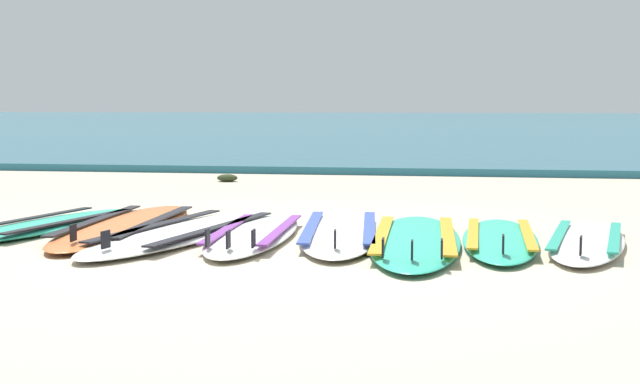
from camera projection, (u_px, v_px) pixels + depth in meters
name	position (u px, v px, depth m)	size (l,w,h in m)	color
ground_plane	(298.00, 246.00, 6.02)	(80.00, 80.00, 0.00)	#C1B599
sea	(440.00, 122.00, 41.22)	(80.00, 60.00, 0.10)	#23667A
surfboard_0	(50.00, 225.00, 6.77)	(0.98, 2.19, 0.18)	#2DB793
surfboard_1	(126.00, 225.00, 6.74)	(0.72, 2.55, 0.18)	orange
surfboard_2	(186.00, 232.00, 6.41)	(1.14, 2.64, 0.18)	white
surfboard_3	(254.00, 234.00, 6.30)	(0.61, 2.13, 0.18)	silver
surfboard_4	(340.00, 232.00, 6.40)	(0.81, 2.37, 0.18)	silver
surfboard_5	(415.00, 240.00, 6.04)	(0.71, 2.48, 0.18)	#2DB793
surfboard_6	(500.00, 239.00, 6.08)	(0.54, 2.03, 0.18)	#2DB793
surfboard_7	(586.00, 241.00, 5.98)	(0.83, 2.04, 0.18)	white
seaweed_clump_near_shoreline	(227.00, 178.00, 10.86)	(0.25, 0.20, 0.09)	#2D381E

